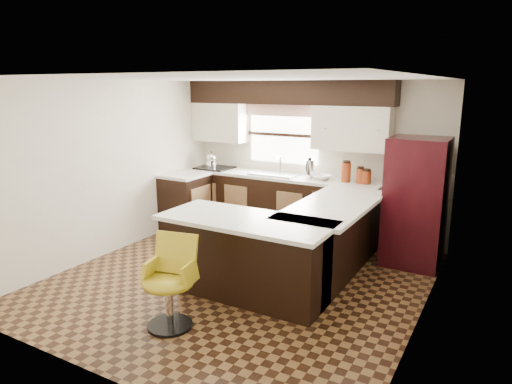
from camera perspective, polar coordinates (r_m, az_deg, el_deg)
The scene contains 30 objects.
floor at distance 5.71m, azimuth -2.02°, elevation -10.83°, with size 4.40×4.40×0.00m, color #49301A.
ceiling at distance 5.22m, azimuth -2.24°, elevation 14.01°, with size 4.40×4.40×0.00m, color silver.
wall_back at distance 7.27m, azimuth 7.04°, elevation 4.17°, with size 4.40×4.40×0.00m, color beige.
wall_front at distance 3.72m, azimuth -20.31°, elevation -5.22°, with size 4.40×4.40×0.00m, color beige.
wall_left at distance 6.67m, azimuth -17.69°, elevation 2.84°, with size 4.40×4.40×0.00m, color beige.
wall_right at distance 4.62m, azimuth 20.63°, elevation -1.73°, with size 4.40×4.40×0.00m, color beige.
base_cab_back at distance 7.34m, azimuth 2.73°, elevation -1.64°, with size 3.30×0.60×0.90m, color black.
base_cab_left at distance 7.52m, azimuth -8.77°, elevation -1.42°, with size 0.60×0.70×0.90m, color black.
counter_back at distance 7.24m, azimuth 2.77°, elevation 1.98°, with size 3.30×0.60×0.04m, color silver.
counter_left at distance 7.42m, azimuth -8.89°, elevation 2.11°, with size 0.60×0.70×0.04m, color silver.
soffit at distance 7.19m, azimuth 3.71°, elevation 12.31°, with size 3.40×0.35×0.36m, color black.
upper_cab_left at distance 7.82m, azimuth -4.50°, elevation 8.69°, with size 0.94×0.35×0.64m, color beige.
upper_cab_right at distance 6.81m, azimuth 11.91°, elevation 7.80°, with size 1.14×0.35×0.64m, color beige.
window_pane at distance 7.41m, azimuth 3.46°, elevation 7.15°, with size 1.20×0.02×0.90m, color white.
valance at distance 7.35m, azimuth 3.36°, elevation 10.15°, with size 1.30×0.06×0.18m, color #D19B93.
sink at distance 7.23m, azimuth 2.35°, elevation 2.29°, with size 0.75×0.45×0.03m, color #B2B2B7.
dishwasher at distance 6.71m, azimuth 9.26°, elevation -3.40°, with size 0.58×0.03×0.78m, color black.
cooktop at distance 7.82m, azimuth -5.18°, elevation 3.04°, with size 0.58×0.50×0.03m, color black.
peninsula_long at distance 5.70m, azimuth 9.06°, elevation -6.16°, with size 0.60×1.95×0.90m, color black.
peninsula_return at distance 5.08m, azimuth -0.51°, elevation -8.44°, with size 1.65×0.60×0.90m, color black.
counter_pen_long at distance 5.55m, azimuth 9.72°, elevation -1.63°, with size 0.84×1.95×0.04m, color silver.
counter_pen_return at distance 4.86m, azimuth -1.26°, elevation -3.55°, with size 1.89×0.84×0.04m, color silver.
refrigerator at distance 6.29m, azimuth 19.33°, elevation -1.21°, with size 0.72×0.69×1.68m, color black.
bar_chair at distance 4.57m, azimuth -10.93°, elevation -11.21°, with size 0.48×0.48×0.91m, color gold, non-canonical shape.
kettle at distance 7.83m, azimuth -5.59°, elevation 4.12°, with size 0.20×0.20×0.26m, color silver, non-canonical shape.
percolator at distance 6.98m, azimuth 6.69°, elevation 2.87°, with size 0.13×0.13×0.28m, color silver.
mixing_bowl at distance 6.93m, azimuth 8.18°, elevation 1.85°, with size 0.28×0.28×0.07m, color white.
canister_large at distance 6.81m, azimuth 11.19°, elevation 2.44°, with size 0.14×0.14×0.28m, color maroon.
canister_med at distance 6.75m, azimuth 12.91°, elevation 1.96°, with size 0.12×0.12×0.21m, color maroon.
canister_small at distance 6.73m, azimuth 13.60°, elevation 1.79°, with size 0.14×0.14×0.19m, color maroon.
Camera 1 is at (2.75, -4.44, 2.32)m, focal length 32.00 mm.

